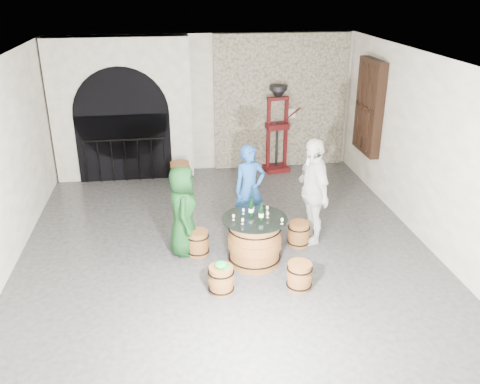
{
  "coord_description": "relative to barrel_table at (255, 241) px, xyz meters",
  "views": [
    {
      "loc": [
        -0.86,
        -7.78,
        4.37
      ],
      "look_at": [
        0.24,
        -0.06,
        1.05
      ],
      "focal_mm": 38.0,
      "sensor_mm": 36.0,
      "label": 1
    }
  ],
  "objects": [
    {
      "name": "tasting_glass_d",
      "position": [
        0.24,
        0.22,
        0.46
      ],
      "size": [
        0.05,
        0.05,
        0.1
      ],
      "primitive_type": null,
      "color": "#CA6727",
      "rests_on": "barrel_table"
    },
    {
      "name": "person_green",
      "position": [
        -1.13,
        0.51,
        0.38
      ],
      "size": [
        0.52,
        0.78,
        1.56
      ],
      "primitive_type": "imported",
      "rotation": [
        0.0,
        0.0,
        1.54
      ],
      "color": "#103916",
      "rests_on": "ground"
    },
    {
      "name": "barrel_stool_far",
      "position": [
        0.09,
        0.99,
        -0.19
      ],
      "size": [
        0.39,
        0.39,
        0.43
      ],
      "color": "brown",
      "rests_on": "ground"
    },
    {
      "name": "wall_right",
      "position": [
        3.09,
        0.6,
        1.2
      ],
      "size": [
        0.0,
        8.0,
        8.0
      ],
      "primitive_type": "plane",
      "rotation": [
        1.57,
        0.0,
        -1.57
      ],
      "color": "white",
      "rests_on": "ground"
    },
    {
      "name": "side_barrel",
      "position": [
        -1.09,
        3.42,
        -0.1
      ],
      "size": [
        0.45,
        0.45,
        0.6
      ],
      "rotation": [
        0.0,
        0.0,
        0.43
      ],
      "color": "brown",
      "rests_on": "ground"
    },
    {
      "name": "person_white",
      "position": [
        1.12,
        0.62,
        0.55
      ],
      "size": [
        0.59,
        1.16,
        1.9
      ],
      "primitive_type": "imported",
      "rotation": [
        0.0,
        0.0,
        -1.46
      ],
      "color": "silver",
      "rests_on": "ground"
    },
    {
      "name": "tasting_glass_f",
      "position": [
        -0.35,
        -0.02,
        0.46
      ],
      "size": [
        0.05,
        0.05,
        0.1
      ],
      "primitive_type": null,
      "color": "#CA6727",
      "rests_on": "barrel_table"
    },
    {
      "name": "person_blue",
      "position": [
        0.11,
        1.2,
        0.42
      ],
      "size": [
        0.68,
        0.54,
        1.64
      ],
      "primitive_type": "imported",
      "rotation": [
        0.0,
        0.0,
        0.27
      ],
      "color": "#1A4991",
      "rests_on": "ground"
    },
    {
      "name": "barrel_stool_right",
      "position": [
        0.87,
        0.49,
        -0.19
      ],
      "size": [
        0.39,
        0.39,
        0.43
      ],
      "color": "brown",
      "rests_on": "ground"
    },
    {
      "name": "shuttered_window",
      "position": [
        2.97,
        3.0,
        1.4
      ],
      "size": [
        0.23,
        1.1,
        2.0
      ],
      "color": "black",
      "rests_on": "wall_right"
    },
    {
      "name": "wall_front",
      "position": [
        -0.41,
        -3.4,
        1.2
      ],
      "size": [
        8.0,
        0.0,
        8.0
      ],
      "primitive_type": "plane",
      "rotation": [
        -1.57,
        0.0,
        0.0
      ],
      "color": "white",
      "rests_on": "ground"
    },
    {
      "name": "tasting_glass_b",
      "position": [
        0.2,
        -0.01,
        0.46
      ],
      "size": [
        0.05,
        0.05,
        0.1
      ],
      "primitive_type": null,
      "color": "#CA6727",
      "rests_on": "barrel_table"
    },
    {
      "name": "tasting_glass_c",
      "position": [
        -0.16,
        0.18,
        0.46
      ],
      "size": [
        0.05,
        0.05,
        0.1
      ],
      "primitive_type": null,
      "color": "#CA6727",
      "rests_on": "barrel_table"
    },
    {
      "name": "wine_bottle_center",
      "position": [
        0.08,
        -0.1,
        0.54
      ],
      "size": [
        0.08,
        0.08,
        0.32
      ],
      "color": "black",
      "rests_on": "barrel_table"
    },
    {
      "name": "green_cap",
      "position": [
        -0.63,
        -0.77,
        0.06
      ],
      "size": [
        0.23,
        0.18,
        0.1
      ],
      "color": "#0D9636",
      "rests_on": "barrel_stool_near_left"
    },
    {
      "name": "control_box",
      "position": [
        1.64,
        4.46,
        0.95
      ],
      "size": [
        0.18,
        0.1,
        0.22
      ],
      "primitive_type": "cube",
      "color": "silver",
      "rests_on": "wall_back"
    },
    {
      "name": "barrel_stool_near_right",
      "position": [
        0.55,
        -0.83,
        -0.19
      ],
      "size": [
        0.39,
        0.39,
        0.43
      ],
      "color": "brown",
      "rests_on": "ground"
    },
    {
      "name": "tasting_glass_a",
      "position": [
        -0.23,
        -0.18,
        0.46
      ],
      "size": [
        0.05,
        0.05,
        0.1
      ],
      "primitive_type": null,
      "color": "#CA6727",
      "rests_on": "barrel_table"
    },
    {
      "name": "tasting_glass_e",
      "position": [
        0.38,
        -0.26,
        0.46
      ],
      "size": [
        0.05,
        0.05,
        0.1
      ],
      "primitive_type": null,
      "color": "#CA6727",
      "rests_on": "barrel_table"
    },
    {
      "name": "barrel_stool_left",
      "position": [
        -0.91,
        0.41,
        -0.19
      ],
      "size": [
        0.39,
        0.39,
        0.43
      ],
      "color": "brown",
      "rests_on": "ground"
    },
    {
      "name": "wine_bottle_right",
      "position": [
        -0.03,
        0.16,
        0.54
      ],
      "size": [
        0.08,
        0.08,
        0.32
      ],
      "color": "black",
      "rests_on": "barrel_table"
    },
    {
      "name": "corking_press",
      "position": [
        1.25,
        4.2,
        0.8
      ],
      "size": [
        0.88,
        0.53,
        2.07
      ],
      "rotation": [
        0.0,
        0.0,
        0.14
      ],
      "color": "#440B0C",
      "rests_on": "ground"
    },
    {
      "name": "ground",
      "position": [
        -0.41,
        0.6,
        -0.4
      ],
      "size": [
        8.0,
        8.0,
        0.0
      ],
      "primitive_type": "plane",
      "color": "#2B2B2E",
      "rests_on": "ground"
    },
    {
      "name": "barrel_stool_near_left",
      "position": [
        -0.63,
        -0.77,
        -0.19
      ],
      "size": [
        0.39,
        0.39,
        0.43
      ],
      "color": "brown",
      "rests_on": "ground"
    },
    {
      "name": "barrel_table",
      "position": [
        0.0,
        0.0,
        0.0
      ],
      "size": [
        1.06,
        1.06,
        0.81
      ],
      "color": "brown",
      "rests_on": "ground"
    },
    {
      "name": "ceiling",
      "position": [
        -0.41,
        0.6,
        2.8
      ],
      "size": [
        8.0,
        8.0,
        0.0
      ],
      "primitive_type": "plane",
      "rotation": [
        3.14,
        0.0,
        0.0
      ],
      "color": "beige",
      "rests_on": "wall_back"
    },
    {
      "name": "wine_bottle_left",
      "position": [
        -0.05,
        0.1,
        0.54
      ],
      "size": [
        0.08,
        0.08,
        0.32
      ],
      "color": "black",
      "rests_on": "barrel_table"
    },
    {
      "name": "wall_back",
      "position": [
        -0.41,
        4.6,
        1.2
      ],
      "size": [
        8.0,
        0.0,
        8.0
      ],
      "primitive_type": "plane",
      "rotation": [
        1.57,
        0.0,
        0.0
      ],
      "color": "white",
      "rests_on": "ground"
    },
    {
      "name": "arched_opening",
      "position": [
        -2.31,
        4.34,
        1.18
      ],
      "size": [
        3.1,
        0.6,
        3.19
      ],
      "color": "white",
      "rests_on": "ground"
    },
    {
      "name": "stone_facing_panel",
      "position": [
        1.39,
        4.54,
        1.2
      ],
      "size": [
        3.2,
        0.12,
        3.18
      ],
      "primitive_type": "cube",
      "color": "#A09780",
      "rests_on": "ground"
    }
  ]
}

